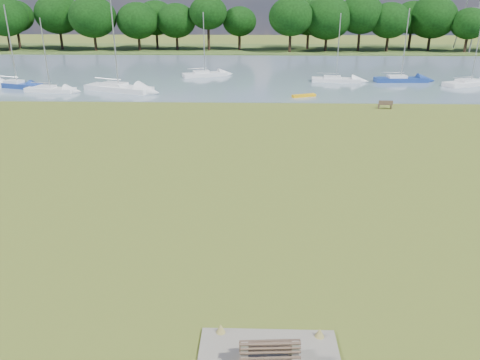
{
  "coord_description": "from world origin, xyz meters",
  "views": [
    {
      "loc": [
        -0.53,
        -24.56,
        10.02
      ],
      "look_at": [
        -1.21,
        -2.0,
        1.11
      ],
      "focal_mm": 35.0,
      "sensor_mm": 36.0,
      "label": 1
    }
  ],
  "objects_px": {
    "riverbank_bench": "(385,105)",
    "sailboat_1": "(471,81)",
    "bench_pair": "(270,355)",
    "sailboat_8": "(50,88)",
    "sailboat_0": "(118,86)",
    "sailboat_2": "(400,78)",
    "sailboat_5": "(17,83)",
    "kayak": "(304,96)",
    "sailboat_4": "(204,73)",
    "sailboat_7": "(335,78)"
  },
  "relations": [
    {
      "from": "kayak",
      "to": "sailboat_5",
      "type": "relative_size",
      "value": 0.29
    },
    {
      "from": "bench_pair",
      "to": "sailboat_8",
      "type": "relative_size",
      "value": 0.23
    },
    {
      "from": "riverbank_bench",
      "to": "sailboat_4",
      "type": "height_order",
      "value": "sailboat_4"
    },
    {
      "from": "sailboat_0",
      "to": "sailboat_8",
      "type": "distance_m",
      "value": 7.52
    },
    {
      "from": "bench_pair",
      "to": "sailboat_0",
      "type": "bearing_deg",
      "value": 107.15
    },
    {
      "from": "sailboat_1",
      "to": "sailboat_4",
      "type": "bearing_deg",
      "value": 145.8
    },
    {
      "from": "bench_pair",
      "to": "sailboat_4",
      "type": "distance_m",
      "value": 52.59
    },
    {
      "from": "riverbank_bench",
      "to": "sailboat_4",
      "type": "relative_size",
      "value": 0.17
    },
    {
      "from": "sailboat_2",
      "to": "bench_pair",
      "type": "bearing_deg",
      "value": -112.43
    },
    {
      "from": "riverbank_bench",
      "to": "sailboat_2",
      "type": "distance_m",
      "value": 15.92
    },
    {
      "from": "sailboat_2",
      "to": "sailboat_5",
      "type": "bearing_deg",
      "value": -175.9
    },
    {
      "from": "sailboat_0",
      "to": "sailboat_5",
      "type": "xyz_separation_m",
      "value": [
        -12.31,
        1.67,
        -0.01
      ]
    },
    {
      "from": "sailboat_4",
      "to": "sailboat_7",
      "type": "distance_m",
      "value": 17.13
    },
    {
      "from": "sailboat_5",
      "to": "sailboat_7",
      "type": "xyz_separation_m",
      "value": [
        37.72,
        5.07,
        -0.09
      ]
    },
    {
      "from": "riverbank_bench",
      "to": "sailboat_7",
      "type": "distance_m",
      "value": 14.86
    },
    {
      "from": "riverbank_bench",
      "to": "sailboat_5",
      "type": "xyz_separation_m",
      "value": [
        -40.09,
        9.6,
        0.16
      ]
    },
    {
      "from": "bench_pair",
      "to": "sailboat_2",
      "type": "bearing_deg",
      "value": 66.4
    },
    {
      "from": "kayak",
      "to": "sailboat_1",
      "type": "relative_size",
      "value": 0.3
    },
    {
      "from": "sailboat_0",
      "to": "sailboat_4",
      "type": "height_order",
      "value": "sailboat_0"
    },
    {
      "from": "sailboat_0",
      "to": "sailboat_8",
      "type": "xyz_separation_m",
      "value": [
        -7.48,
        -0.73,
        -0.11
      ]
    },
    {
      "from": "bench_pair",
      "to": "sailboat_8",
      "type": "xyz_separation_m",
      "value": [
        -23.3,
        40.92,
        -0.01
      ]
    },
    {
      "from": "kayak",
      "to": "sailboat_0",
      "type": "bearing_deg",
      "value": 150.16
    },
    {
      "from": "kayak",
      "to": "sailboat_4",
      "type": "height_order",
      "value": "sailboat_4"
    },
    {
      "from": "sailboat_1",
      "to": "sailboat_7",
      "type": "bearing_deg",
      "value": 148.83
    },
    {
      "from": "sailboat_5",
      "to": "sailboat_2",
      "type": "bearing_deg",
      "value": 25.42
    },
    {
      "from": "sailboat_2",
      "to": "sailboat_8",
      "type": "distance_m",
      "value": 41.66
    },
    {
      "from": "bench_pair",
      "to": "sailboat_0",
      "type": "height_order",
      "value": "sailboat_0"
    },
    {
      "from": "riverbank_bench",
      "to": "sailboat_1",
      "type": "distance_m",
      "value": 18.57
    },
    {
      "from": "riverbank_bench",
      "to": "sailboat_4",
      "type": "xyz_separation_m",
      "value": [
        -19.1,
        18.38,
        0.1
      ]
    },
    {
      "from": "sailboat_2",
      "to": "sailboat_8",
      "type": "bearing_deg",
      "value": -171.86
    },
    {
      "from": "kayak",
      "to": "sailboat_0",
      "type": "height_order",
      "value": "sailboat_0"
    },
    {
      "from": "sailboat_5",
      "to": "sailboat_4",
      "type": "bearing_deg",
      "value": 41.54
    },
    {
      "from": "riverbank_bench",
      "to": "sailboat_7",
      "type": "relative_size",
      "value": 0.17
    },
    {
      "from": "riverbank_bench",
      "to": "sailboat_5",
      "type": "relative_size",
      "value": 0.15
    },
    {
      "from": "sailboat_2",
      "to": "sailboat_1",
      "type": "bearing_deg",
      "value": -17.22
    },
    {
      "from": "bench_pair",
      "to": "sailboat_5",
      "type": "distance_m",
      "value": 51.66
    },
    {
      "from": "sailboat_0",
      "to": "sailboat_2",
      "type": "relative_size",
      "value": 1.23
    },
    {
      "from": "bench_pair",
      "to": "sailboat_0",
      "type": "xyz_separation_m",
      "value": [
        -15.82,
        41.65,
        0.1
      ]
    },
    {
      "from": "kayak",
      "to": "sailboat_5",
      "type": "distance_m",
      "value": 33.19
    },
    {
      "from": "kayak",
      "to": "sailboat_7",
      "type": "bearing_deg",
      "value": 40.61
    },
    {
      "from": "sailboat_2",
      "to": "sailboat_4",
      "type": "relative_size",
      "value": 1.07
    },
    {
      "from": "sailboat_0",
      "to": "sailboat_1",
      "type": "distance_m",
      "value": 41.5
    },
    {
      "from": "bench_pair",
      "to": "sailboat_8",
      "type": "bearing_deg",
      "value": 116.01
    },
    {
      "from": "bench_pair",
      "to": "kayak",
      "type": "relative_size",
      "value": 0.68
    },
    {
      "from": "riverbank_bench",
      "to": "sailboat_1",
      "type": "xyz_separation_m",
      "value": [
        13.43,
        12.83,
        0.07
      ]
    },
    {
      "from": "sailboat_0",
      "to": "bench_pair",
      "type": "bearing_deg",
      "value": -47.64
    },
    {
      "from": "riverbank_bench",
      "to": "sailboat_8",
      "type": "relative_size",
      "value": 0.17
    },
    {
      "from": "bench_pair",
      "to": "sailboat_2",
      "type": "relative_size",
      "value": 0.21
    },
    {
      "from": "riverbank_bench",
      "to": "sailboat_0",
      "type": "height_order",
      "value": "sailboat_0"
    },
    {
      "from": "riverbank_bench",
      "to": "sailboat_2",
      "type": "relative_size",
      "value": 0.16
    }
  ]
}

